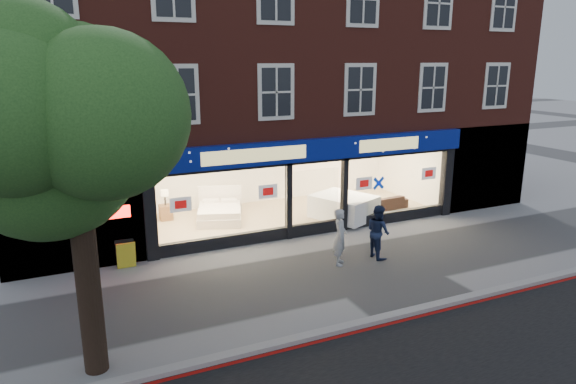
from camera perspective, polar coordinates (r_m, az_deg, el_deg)
ground at (r=15.12m, az=8.61°, el=-8.07°), size 120.00×120.00×0.00m
kerb_line at (r=12.89m, az=16.29°, el=-12.67°), size 60.00×0.10×0.01m
kerb_stone at (r=13.00m, az=15.72°, el=-12.12°), size 60.00×0.25×0.12m
showroom_floor at (r=19.43m, az=0.18°, el=-2.58°), size 11.00×4.50×0.10m
building at (r=20.13m, az=-1.94°, el=17.10°), size 19.00×8.26×10.30m
street_tree at (r=9.46m, az=-23.49°, el=8.29°), size 4.00×3.20×6.60m
display_bed at (r=18.75m, az=-7.60°, el=-2.22°), size 2.11×2.33×1.08m
bedside_table at (r=19.18m, az=-13.42°, el=-2.21°), size 0.45×0.45×0.55m
mattress_stack at (r=18.96m, az=6.19°, el=-1.63°), size 2.39×2.62×0.84m
sofa at (r=20.37m, az=10.80°, el=-1.15°), size 1.78×0.82×0.51m
a_board at (r=15.37m, az=-17.58°, el=-6.62°), size 0.53×0.35×0.81m
pedestrian_grey at (r=14.86m, az=5.81°, el=-4.97°), size 0.67×0.72×1.66m
pedestrian_blue at (r=15.52m, az=9.99°, el=-4.34°), size 0.61×0.79×1.62m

